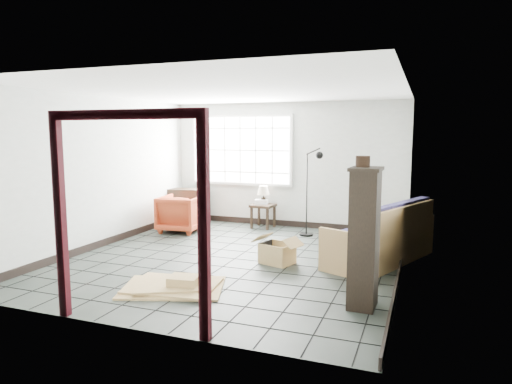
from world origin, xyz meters
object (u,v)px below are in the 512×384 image
at_px(armchair, 181,212).
at_px(tall_shelf, 364,237).
at_px(futon_sofa, 384,240).
at_px(side_table, 263,208).

xyz_separation_m(armchair, tall_shelf, (3.95, -2.81, 0.41)).
xyz_separation_m(futon_sofa, side_table, (-2.59, 1.76, 0.07)).
height_order(futon_sofa, side_table, futon_sofa).
relative_size(futon_sofa, side_table, 4.55).
height_order(side_table, tall_shelf, tall_shelf).
bearing_deg(side_table, armchair, -147.23).
xyz_separation_m(armchair, side_table, (1.42, 0.92, 0.01)).
bearing_deg(tall_shelf, futon_sofa, 90.39).
height_order(futon_sofa, armchair, futon_sofa).
height_order(futon_sofa, tall_shelf, tall_shelf).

